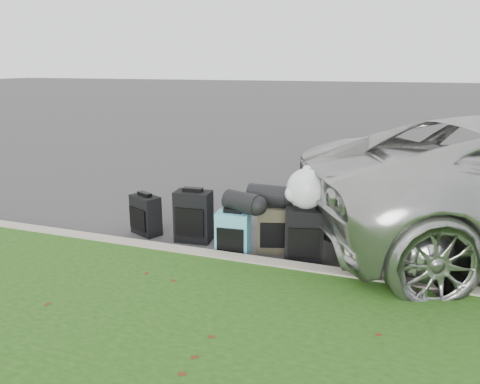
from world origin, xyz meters
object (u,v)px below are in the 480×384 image
(suitcase_teal, at_px, (233,235))
(suitcase_large_black_left, at_px, (194,216))
(tote_navy, at_px, (238,217))
(suitcase_large_black_right, at_px, (304,236))
(tote_green, at_px, (190,212))
(suitcase_small_black, at_px, (146,215))
(suitcase_olive, at_px, (274,229))

(suitcase_teal, bearing_deg, suitcase_large_black_left, 147.40)
(tote_navy, bearing_deg, suitcase_large_black_right, -37.48)
(suitcase_large_black_right, relative_size, tote_navy, 2.45)
(suitcase_large_black_left, bearing_deg, tote_green, 114.20)
(suitcase_teal, xyz_separation_m, tote_navy, (-0.32, 1.07, -0.15))
(suitcase_small_black, height_order, suitcase_large_black_right, suitcase_large_black_right)
(suitcase_olive, bearing_deg, suitcase_small_black, 162.53)
(tote_green, bearing_deg, suitcase_large_black_left, -52.19)
(suitcase_large_black_left, height_order, tote_navy, suitcase_large_black_left)
(suitcase_olive, bearing_deg, suitcase_large_black_right, -45.76)
(suitcase_large_black_left, xyz_separation_m, tote_green, (-0.37, 0.66, -0.18))
(suitcase_large_black_left, xyz_separation_m, tote_navy, (0.35, 0.73, -0.20))
(suitcase_small_black, xyz_separation_m, suitcase_teal, (1.39, -0.36, 0.01))
(suitcase_teal, height_order, suitcase_large_black_right, suitcase_large_black_right)
(suitcase_olive, bearing_deg, suitcase_teal, -155.53)
(suitcase_small_black, bearing_deg, suitcase_olive, 25.05)
(tote_green, bearing_deg, suitcase_large_black_right, -16.59)
(suitcase_large_black_right, distance_m, tote_green, 2.06)
(suitcase_teal, relative_size, tote_navy, 2.11)
(suitcase_small_black, bearing_deg, tote_green, 86.50)
(suitcase_teal, bearing_deg, suitcase_small_black, 159.94)
(tote_green, distance_m, tote_navy, 0.72)
(suitcase_large_black_left, relative_size, suitcase_teal, 1.19)
(suitcase_olive, height_order, suitcase_large_black_right, suitcase_large_black_right)
(suitcase_large_black_left, xyz_separation_m, suitcase_teal, (0.67, -0.34, -0.05))
(suitcase_small_black, relative_size, suitcase_teal, 0.95)
(suitcase_teal, bearing_deg, suitcase_large_black_right, 3.51)
(suitcase_olive, relative_size, tote_navy, 2.13)
(suitcase_olive, bearing_deg, tote_navy, 117.73)
(suitcase_teal, xyz_separation_m, suitcase_large_black_right, (0.82, 0.13, 0.04))
(suitcase_small_black, height_order, tote_green, suitcase_small_black)
(suitcase_olive, xyz_separation_m, suitcase_large_black_right, (0.42, -0.23, 0.04))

